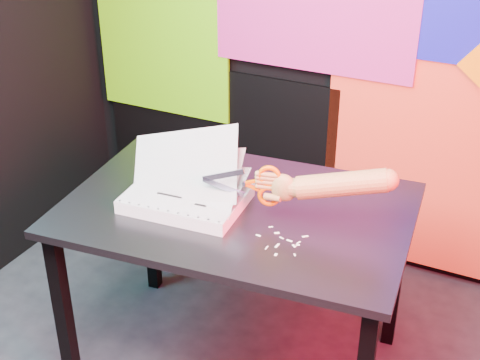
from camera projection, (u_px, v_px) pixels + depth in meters
The scene contains 7 objects.
room at pixel (202, 106), 1.64m from camera, with size 3.01×3.01×2.71m.
backdrop at pixel (377, 79), 2.96m from camera, with size 2.88×0.05×2.08m.
work_table at pixel (238, 226), 2.43m from camera, with size 1.30×0.94×0.75m.
printout_stack at pixel (186, 197), 2.39m from camera, with size 0.47×0.33×0.31m.
scissors at pixel (264, 185), 2.24m from camera, with size 0.27×0.07×0.15m.
hand_forearm at pixel (332, 185), 2.18m from camera, with size 0.45×0.15×0.16m.
paper_clippings at pixel (284, 241), 2.19m from camera, with size 0.17×0.16×0.00m.
Camera 1 is at (0.76, -1.33, 1.97)m, focal length 50.00 mm.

